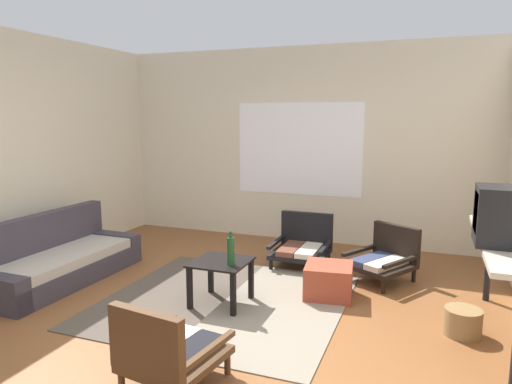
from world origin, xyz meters
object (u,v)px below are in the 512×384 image
armchair_striped_foreground (167,351)px  console_shelf (504,251)px  armchair_corner (385,257)px  ottoman_orange (329,281)px  coffee_table (221,270)px  crt_television (510,216)px  clay_vase (501,217)px  wicker_basket (463,322)px  couch (58,261)px  armchair_by_window (303,244)px  glass_bottle (231,251)px

armchair_striped_foreground → console_shelf: console_shelf is taller
armchair_corner → ottoman_orange: (-0.47, -0.69, -0.09)m
coffee_table → crt_television: bearing=-0.2°
armchair_striped_foreground → armchair_corner: armchair_striped_foreground is taller
armchair_corner → clay_vase: (0.98, -0.78, 0.68)m
ottoman_orange → wicker_basket: (1.19, -0.42, -0.05)m
armchair_corner → ottoman_orange: bearing=-124.2°
ottoman_orange → crt_television: bearing=-20.9°
couch → crt_television: crt_television is taller
armchair_by_window → armchair_corner: armchair_by_window is taller
coffee_table → ottoman_orange: bearing=30.9°
wicker_basket → console_shelf: bearing=7.4°
armchair_corner → wicker_basket: (0.72, -1.11, -0.15)m
console_shelf → crt_television: crt_television is taller
wicker_basket → armchair_striped_foreground: bearing=-140.3°
coffee_table → armchair_corner: size_ratio=0.63×
couch → coffee_table: bearing=1.2°
clay_vase → wicker_basket: clay_vase is taller
ottoman_orange → armchair_by_window: bearing=119.2°
couch → console_shelf: size_ratio=1.03×
coffee_table → wicker_basket: (2.10, 0.13, -0.22)m
ottoman_orange → glass_bottle: glass_bottle is taller
coffee_table → crt_television: 2.45m
couch → glass_bottle: glass_bottle is taller
coffee_table → armchair_by_window: bearing=74.8°
armchair_striped_foreground → glass_bottle: glass_bottle is taller
couch → armchair_by_window: 2.76m
crt_television → armchair_by_window: bearing=143.1°
glass_bottle → wicker_basket: bearing=5.8°
armchair_corner → crt_television: 1.76m
ottoman_orange → armchair_corner: bearing=55.8°
couch → wicker_basket: couch is taller
couch → armchair_striped_foreground: (2.19, -1.35, 0.05)m
ottoman_orange → console_shelf: (1.44, -0.38, 0.56)m
armchair_by_window → crt_television: (1.95, -1.47, 0.79)m
ottoman_orange → wicker_basket: bearing=-19.3°
coffee_table → console_shelf: bearing=3.9°
clay_vase → couch: bearing=-173.5°
console_shelf → glass_bottle: size_ratio=5.69×
wicker_basket → armchair_corner: bearing=123.1°
couch → armchair_corner: 3.53m
armchair_by_window → console_shelf: size_ratio=0.36×
coffee_table → console_shelf: (2.35, 0.16, 0.40)m
crt_television → wicker_basket: size_ratio=1.62×
ottoman_orange → console_shelf: console_shelf is taller
armchair_striped_foreground → ottoman_orange: size_ratio=1.52×
couch → glass_bottle: size_ratio=5.87×
armchair_corner → console_shelf: bearing=-47.7°
crt_television → wicker_basket: bearing=151.7°
couch → crt_television: (4.27, 0.03, 0.81)m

